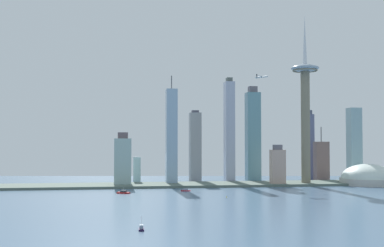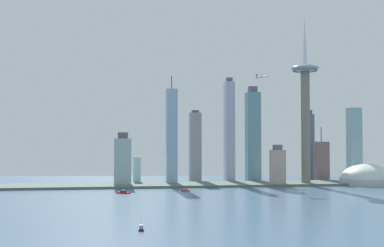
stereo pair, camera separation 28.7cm
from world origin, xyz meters
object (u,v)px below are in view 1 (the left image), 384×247
at_px(stadium_dome, 368,179).
at_px(channel_buoy_0, 227,197).
at_px(observation_tower, 305,99).
at_px(skyscraper_4, 137,170).
at_px(skyscraper_3, 195,146).
at_px(skyscraper_0, 229,131).
at_px(skyscraper_9, 309,146).
at_px(boat_0, 186,190).
at_px(airplane, 262,77).
at_px(boat_2, 123,192).
at_px(boat_1, 141,228).
at_px(skyscraper_7, 171,137).
at_px(skyscraper_5, 253,136).
at_px(skyscraper_2, 123,161).
at_px(skyscraper_6, 354,145).
at_px(skyscraper_1, 278,167).
at_px(skyscraper_8, 321,161).

height_order(stadium_dome, channel_buoy_0, stadium_dome).
height_order(observation_tower, channel_buoy_0, observation_tower).
bearing_deg(skyscraper_4, skyscraper_3, 16.75).
height_order(skyscraper_0, skyscraper_9, skyscraper_0).
distance_m(stadium_dome, boat_0, 316.92).
distance_m(observation_tower, airplane, 81.86).
bearing_deg(skyscraper_9, airplane, -145.62).
xyz_separation_m(boat_2, channel_buoy_0, (129.78, -65.96, -0.47)).
xyz_separation_m(skyscraper_4, boat_2, (-22.27, -161.09, -20.85)).
distance_m(stadium_dome, skyscraper_4, 385.70).
bearing_deg(boat_1, skyscraper_7, -7.42).
xyz_separation_m(skyscraper_3, skyscraper_9, (217.74, 4.44, 0.36)).
bearing_deg(airplane, skyscraper_5, 146.73).
xyz_separation_m(skyscraper_4, channel_buoy_0, (107.52, -227.05, -21.31)).
relative_size(skyscraper_2, skyscraper_9, 0.66).
bearing_deg(channel_buoy_0, skyscraper_3, 90.48).
distance_m(skyscraper_3, boat_0, 186.77).
height_order(skyscraper_6, skyscraper_7, skyscraper_7).
xyz_separation_m(observation_tower, skyscraper_4, (-274.13, 70.18, -118.28)).
bearing_deg(skyscraper_6, skyscraper_1, -162.58).
bearing_deg(skyscraper_5, skyscraper_1, -76.22).
relative_size(observation_tower, skyscraper_2, 3.26).
height_order(skyscraper_3, airplane, airplane).
distance_m(skyscraper_6, skyscraper_9, 85.23).
bearing_deg(skyscraper_7, boat_2, -121.60).
distance_m(skyscraper_6, boat_1, 571.25).
relative_size(stadium_dome, boat_2, 4.85).
relative_size(boat_2, airplane, 0.86).
bearing_deg(skyscraper_5, skyscraper_4, -179.06).
relative_size(observation_tower, skyscraper_9, 2.14).
distance_m(skyscraper_4, skyscraper_7, 86.55).
bearing_deg(skyscraper_3, skyscraper_1, -42.05).
distance_m(skyscraper_4, skyscraper_8, 333.08).
distance_m(skyscraper_3, airplane, 173.41).
bearing_deg(boat_2, skyscraper_0, 68.00).
bearing_deg(skyscraper_6, skyscraper_2, -176.50).
xyz_separation_m(skyscraper_9, boat_1, (-330.69, -476.51, -61.29)).
height_order(observation_tower, airplane, observation_tower).
relative_size(stadium_dome, skyscraper_8, 0.93).
bearing_deg(skyscraper_6, skyscraper_7, -178.67).
relative_size(skyscraper_4, boat_1, 3.92).
xyz_separation_m(skyscraper_1, skyscraper_2, (-248.00, 24.39, 9.39)).
relative_size(skyscraper_3, skyscraper_8, 1.30).
bearing_deg(skyscraper_7, skyscraper_5, 14.08).
distance_m(stadium_dome, skyscraper_3, 298.46).
xyz_separation_m(stadium_dome, skyscraper_5, (-172.24, 83.15, 71.50)).
relative_size(stadium_dome, skyscraper_0, 0.50).
relative_size(skyscraper_5, boat_2, 9.06).
distance_m(channel_buoy_0, airplane, 276.58).
xyz_separation_m(skyscraper_5, skyscraper_8, (127.88, 1.16, -45.64)).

